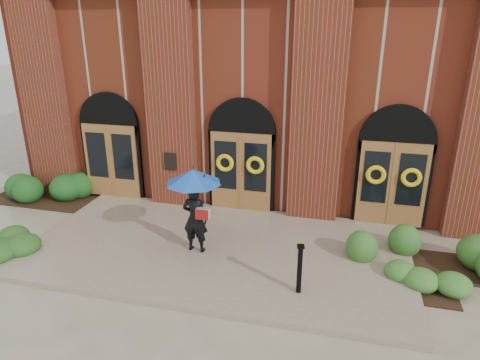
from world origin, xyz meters
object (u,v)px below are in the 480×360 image
(metal_post, at_px, (300,268))
(hedge_wall_left, at_px, (42,188))
(man_with_umbrella, at_px, (194,195))
(hedge_wall_right, at_px, (422,250))

(metal_post, xyz_separation_m, hedge_wall_left, (-9.24, 3.47, -0.33))
(man_with_umbrella, bearing_deg, hedge_wall_left, -17.46)
(man_with_umbrella, distance_m, metal_post, 3.23)
(metal_post, relative_size, hedge_wall_right, 0.36)
(metal_post, distance_m, hedge_wall_left, 9.88)
(hedge_wall_left, bearing_deg, metal_post, -20.58)
(hedge_wall_right, bearing_deg, man_with_umbrella, -170.64)
(hedge_wall_left, height_order, hedge_wall_right, hedge_wall_left)
(hedge_wall_left, bearing_deg, hedge_wall_right, -6.24)
(metal_post, xyz_separation_m, hedge_wall_right, (2.86, 2.15, -0.35))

